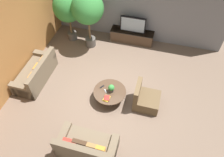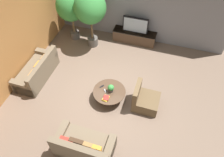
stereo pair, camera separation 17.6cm
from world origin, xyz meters
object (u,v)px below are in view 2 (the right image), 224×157
Objects in this scene: media_console at (134,36)px; coffee_table at (109,93)px; television at (135,25)px; potted_palm_corner at (90,9)px; couch_near_entry at (84,146)px; armchair_wicker at (145,100)px; potted_palm_tall at (71,7)px; couch_by_wall at (37,71)px; potted_plant_tabletop at (111,88)px.

media_console is 3.16m from coffee_table.
television is 0.44× the size of potted_palm_corner.
coffee_table is 0.66× the size of couch_near_entry.
potted_palm_tall reaches higher than armchair_wicker.
television reaches higher than couch_by_wall.
couch_by_wall is 3.36m from couch_near_entry.
media_console is 0.98× the size of couch_by_wall.
potted_palm_corner reaches higher than potted_palm_tall.
television is 5.12m from couch_near_entry.
couch_by_wall is 2.94m from potted_palm_corner.
couch_near_entry is at bearing -63.20° from potted_palm_tall.
potted_palm_tall reaches higher than television.
potted_palm_tall is at bearing 133.13° from potted_plant_tabletop.
television reaches higher than couch_near_entry.
potted_palm_corner is (-1.58, -0.72, 1.40)m from media_console.
couch_near_entry reaches higher than potted_plant_tabletop.
armchair_wicker reaches higher than media_console.
potted_palm_corner is 3.09m from potted_plant_tabletop.
potted_palm_corner reaches higher than couch_by_wall.
potted_palm_tall is (-2.47, -0.52, 1.21)m from media_console.
television is at bearing 89.54° from potted_plant_tabletop.
couch_near_entry reaches higher than media_console.
couch_by_wall is 6.45× the size of potted_plant_tabletop.
television is 0.49× the size of potted_palm_tall.
television is 2.61m from potted_palm_tall.
armchair_wicker is at bearing 4.19° from coffee_table.
potted_palm_corner is at bearing -12.59° from potted_palm_tall.
coffee_table is at bearing -152.45° from potted_plant_tabletop.
potted_palm_corner is at bearing 121.81° from coffee_table.
media_console is 5.09m from couch_near_entry.
potted_plant_tabletop is at bearing -57.18° from potted_palm_corner.
potted_palm_tall reaches higher than media_console.
media_console is at bearing 89.54° from potted_plant_tabletop.
potted_palm_tall is at bearing 172.33° from couch_by_wall.
armchair_wicker is 3.82m from potted_palm_corner.
armchair_wicker is at bearing -121.88° from couch_near_entry.
armchair_wicker reaches higher than potted_plant_tabletop.
potted_palm_tall is 0.91× the size of potted_palm_corner.
potted_plant_tabletop is (1.56, -2.42, -1.13)m from potted_palm_corner.
media_console is 3.15m from potted_plant_tabletop.
couch_near_entry is 1.97m from potted_plant_tabletop.
armchair_wicker is at bearing -41.45° from potted_palm_corner.
armchair_wicker reaches higher than coffee_table.
couch_by_wall is (-2.81, -3.01, -0.54)m from television.
couch_by_wall is 2.80m from potted_plant_tabletop.
couch_by_wall reaches higher than media_console.
armchair_wicker is at bearing -70.60° from television.
potted_palm_tall is at bearing -63.20° from couch_near_entry.
coffee_table is at bearing -92.92° from couch_near_entry.
armchair_wicker is at bearing -35.67° from potted_palm_tall.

